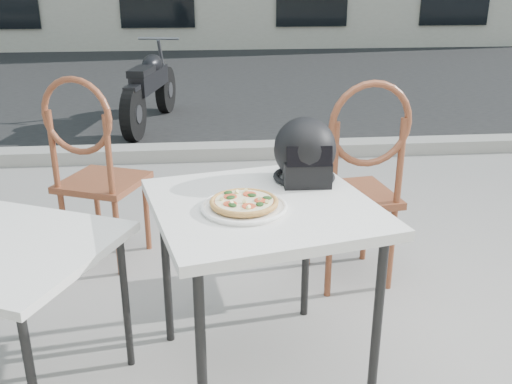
{
  "coord_description": "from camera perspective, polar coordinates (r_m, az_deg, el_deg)",
  "views": [
    {
      "loc": [
        -0.81,
        -2.14,
        1.62
      ],
      "look_at": [
        -0.62,
        -0.11,
        0.84
      ],
      "focal_mm": 40.0,
      "sensor_mm": 36.0,
      "label": 1
    }
  ],
  "objects": [
    {
      "name": "helmet",
      "position": [
        2.43,
        4.93,
        3.89
      ],
      "size": [
        0.28,
        0.29,
        0.27
      ],
      "rotation": [
        0.0,
        0.0,
        -0.03
      ],
      "color": "black",
      "rests_on": "cafe_table_main"
    },
    {
      "name": "ground",
      "position": [
        2.81,
        12.89,
        -14.89
      ],
      "size": [
        80.0,
        80.0,
        0.0
      ],
      "primitive_type": "plane",
      "color": "gray",
      "rests_on": "ground"
    },
    {
      "name": "curb",
      "position": [
        5.43,
        3.35,
        4.31
      ],
      "size": [
        30.0,
        0.25,
        0.12
      ],
      "primitive_type": "cube",
      "color": "gray",
      "rests_on": "ground"
    },
    {
      "name": "motorcycle",
      "position": [
        6.58,
        -10.51,
        10.06
      ],
      "size": [
        0.58,
        1.84,
        0.93
      ],
      "rotation": [
        0.0,
        0.0,
        -0.2
      ],
      "color": "black",
      "rests_on": "street_asphalt"
    },
    {
      "name": "street_asphalt",
      "position": [
        9.32,
        -0.43,
        11.04
      ],
      "size": [
        30.0,
        8.0,
        0.0
      ],
      "primitive_type": "cube",
      "color": "black",
      "rests_on": "ground"
    },
    {
      "name": "cafe_table_side",
      "position": [
        2.35,
        -23.36,
        -6.27
      ],
      "size": [
        0.94,
        0.94,
        0.67
      ],
      "rotation": [
        0.0,
        0.0,
        -0.43
      ],
      "color": "silver",
      "rests_on": "ground"
    },
    {
      "name": "cafe_table_main",
      "position": [
        2.25,
        0.71,
        -2.72
      ],
      "size": [
        0.99,
        0.99,
        0.79
      ],
      "rotation": [
        0.0,
        0.0,
        0.23
      ],
      "color": "silver",
      "rests_on": "ground"
    },
    {
      "name": "cafe_chair_side",
      "position": [
        3.32,
        -16.01,
        2.81
      ],
      "size": [
        0.57,
        0.57,
        1.13
      ],
      "rotation": [
        0.0,
        0.0,
        2.74
      ],
      "color": "brown",
      "rests_on": "ground"
    },
    {
      "name": "plate",
      "position": [
        2.15,
        -1.2,
        -1.52
      ],
      "size": [
        0.43,
        0.43,
        0.02
      ],
      "rotation": [
        0.0,
        0.0,
        0.39
      ],
      "color": "white",
      "rests_on": "cafe_table_main"
    },
    {
      "name": "cafe_chair_main",
      "position": [
        3.01,
        10.21,
        1.7
      ],
      "size": [
        0.49,
        0.49,
        1.15
      ],
      "rotation": [
        0.0,
        0.0,
        3.27
      ],
      "color": "brown",
      "rests_on": "ground"
    },
    {
      "name": "pizza",
      "position": [
        2.14,
        -1.2,
        -0.99
      ],
      "size": [
        0.33,
        0.33,
        0.03
      ],
      "rotation": [
        0.0,
        0.0,
        -0.33
      ],
      "color": "#BE8B45",
      "rests_on": "plate"
    }
  ]
}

